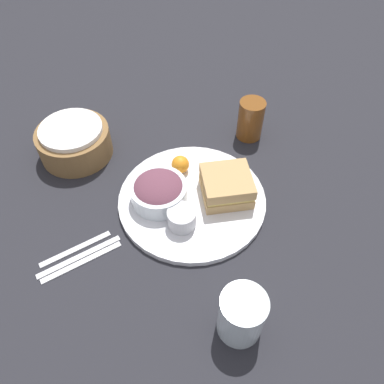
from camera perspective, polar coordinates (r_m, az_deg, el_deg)
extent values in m
plane|color=#232328|center=(0.86, 0.00, -1.46)|extent=(4.00, 4.00, 0.00)
cylinder|color=silver|center=(0.86, 0.00, -1.16)|extent=(0.34, 0.34, 0.01)
cube|color=tan|center=(0.85, 5.21, 0.18)|extent=(0.14, 0.14, 0.03)
cube|color=#E5C666|center=(0.84, 5.29, 0.92)|extent=(0.13, 0.13, 0.01)
cube|color=tan|center=(0.82, 5.37, 1.68)|extent=(0.14, 0.14, 0.03)
cylinder|color=white|center=(0.83, -5.08, -0.08)|extent=(0.13, 0.13, 0.04)
ellipsoid|color=brown|center=(0.82, -5.14, 0.50)|extent=(0.12, 0.12, 0.05)
cylinder|color=#B7B7BC|center=(0.79, -1.57, -4.00)|extent=(0.06, 0.06, 0.04)
sphere|color=orange|center=(0.89, -1.79, 4.22)|extent=(0.04, 0.04, 0.04)
cylinder|color=brown|center=(1.00, 8.91, 10.86)|extent=(0.07, 0.07, 0.11)
cylinder|color=olive|center=(0.99, -17.44, 7.20)|extent=(0.18, 0.18, 0.07)
cylinder|color=white|center=(0.96, -18.03, 9.03)|extent=(0.15, 0.15, 0.01)
cube|color=silver|center=(0.80, -16.45, -10.17)|extent=(0.17, 0.01, 0.01)
cube|color=silver|center=(0.81, -16.89, -9.20)|extent=(0.18, 0.01, 0.01)
cube|color=silver|center=(0.82, -17.32, -8.25)|extent=(0.15, 0.01, 0.01)
cylinder|color=silver|center=(0.68, 7.55, -18.11)|extent=(0.08, 0.08, 0.11)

